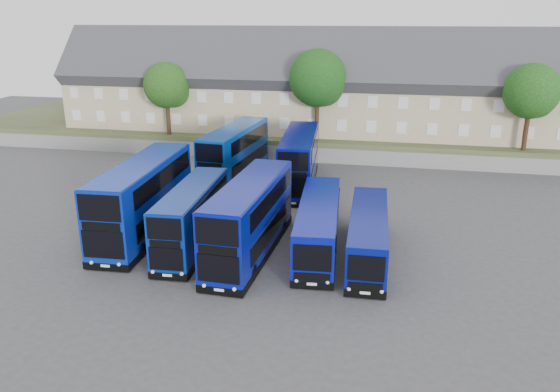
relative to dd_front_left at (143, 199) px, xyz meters
The scene contains 14 objects.
ground 7.56m from the dd_front_left, 23.24° to the right, with size 120.00×120.00×0.00m, color #444449.
retaining_wall 22.24m from the dd_front_left, 72.72° to the left, with size 70.00×0.40×1.50m, color slate.
earth_bank 31.89m from the dd_front_left, 78.07° to the left, with size 80.00×20.00×2.00m, color #444B2A.
terrace_row 29.11m from the dd_front_left, 70.57° to the left, with size 60.00×10.40×11.20m.
dd_front_left is the anchor object (origin of this frame).
dd_front_mid 4.40m from the dd_front_left, 21.47° to the right, with size 2.83×10.08×3.96m.
dd_front_right 8.15m from the dd_front_left, 13.06° to the right, with size 3.09×11.68×4.61m.
dd_rear_left 14.21m from the dd_front_left, 80.49° to the left, with size 3.55×11.92×4.68m.
dd_rear_right 15.35m from the dd_front_left, 56.41° to the left, with size 3.69×11.85×4.64m.
coach_east_a 12.03m from the dd_front_left, ahead, with size 3.32×11.59×3.13m.
coach_east_b 15.23m from the dd_front_left, ahead, with size 2.60×10.75×2.92m.
tree_west 23.88m from the dd_front_left, 108.08° to the left, with size 4.80×4.80×7.65m.
tree_mid 25.03m from the dd_front_left, 69.02° to the left, with size 5.76×5.76×9.18m.
tree_east 36.69m from the dd_front_left, 37.78° to the left, with size 5.12×5.12×8.16m.
Camera 1 is at (9.60, -29.47, 14.30)m, focal length 35.00 mm.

